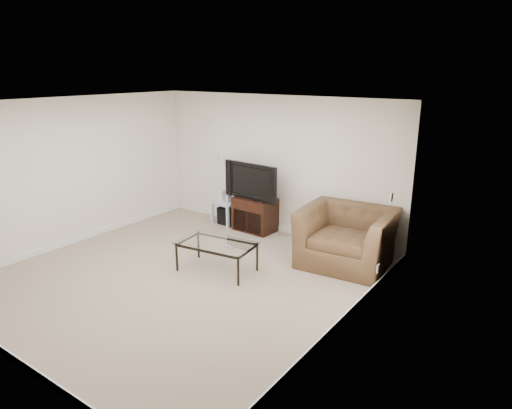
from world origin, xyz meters
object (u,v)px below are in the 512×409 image
Objects in this scene: side_table at (228,212)px; subwoofer at (229,216)px; tv_stand at (256,214)px; recliner at (347,228)px; coffee_table at (217,257)px; television at (254,180)px.

side_table is 0.07m from subwoofer.
recliner is at bearing -10.28° from tv_stand.
recliner is at bearing 42.88° from coffee_table.
tv_stand reaches higher than subwoofer.
tv_stand is at bearing 92.15° from television.
coffee_table is (0.58, -1.78, -0.75)m from television.
television reaches higher than subwoofer.
television reaches higher than tv_stand.
tv_stand is 2.17× the size of subwoofer.
subwoofer is at bearing 164.85° from recliner.
recliner reaches higher than subwoofer.
coffee_table is at bearing -142.34° from recliner.
recliner reaches higher than coffee_table.
tv_stand is 0.66m from subwoofer.
television is 2.12m from recliner.
tv_stand is 0.66× the size of coffee_table.
tv_stand is 2.12m from recliner.
television is at bearing -4.20° from subwoofer.
side_table is 0.34× the size of recliner.
subwoofer is 2.77m from recliner.
subwoofer is 2.20m from coffee_table.
subwoofer is 0.31× the size of coffee_table.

